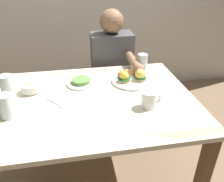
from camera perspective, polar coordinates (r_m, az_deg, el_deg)
ground_plane at (r=1.86m, az=-3.62°, el=-21.76°), size 6.00×6.00×0.00m
dining_table at (r=1.42m, az=-4.42°, el=-5.53°), size 1.20×0.90×0.74m
eggs_benedict_plate at (r=1.54m, az=5.09°, el=3.18°), size 0.27×0.27×0.09m
fruit_bowl at (r=1.50m, az=-19.69°, el=0.80°), size 0.12×0.12×0.06m
coffee_mug at (r=1.27m, az=9.28°, el=-2.02°), size 0.11×0.08×0.09m
fork at (r=1.34m, az=-13.75°, el=-3.17°), size 0.11×0.13×0.00m
water_glass_near at (r=1.71m, az=7.61°, el=6.96°), size 0.07×0.07×0.13m
water_glass_far at (r=1.51m, az=-24.84°, el=1.16°), size 0.08×0.08×0.13m
water_glass_extra at (r=1.29m, az=-24.92°, el=-3.78°), size 0.08×0.08×0.13m
side_plate at (r=1.53m, az=-7.76°, el=2.29°), size 0.20×0.20×0.04m
diner_person at (r=1.96m, az=0.19°, el=5.55°), size 0.34×0.54×1.14m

